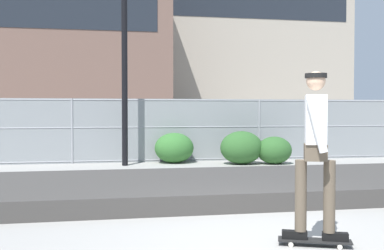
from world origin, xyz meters
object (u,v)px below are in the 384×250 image
at_px(shrub_left, 174,148).
at_px(shrub_right, 274,150).
at_px(parked_car_near, 83,129).
at_px(shrub_center, 241,148).
at_px(street_lamp, 124,9).
at_px(skateboard, 315,241).
at_px(skater, 315,143).

relative_size(shrub_left, shrub_right, 1.12).
xyz_separation_m(parked_car_near, shrub_left, (2.68, -3.93, -0.40)).
bearing_deg(shrub_center, shrub_left, 160.67).
relative_size(street_lamp, shrub_right, 6.84).
relative_size(skateboard, shrub_center, 0.68).
height_order(skateboard, shrub_left, shrub_left).
bearing_deg(shrub_center, parked_car_near, 134.54).
xyz_separation_m(shrub_left, shrub_center, (1.81, -0.64, 0.03)).
bearing_deg(skater, parked_car_near, 103.25).
bearing_deg(parked_car_near, skateboard, -76.75).
xyz_separation_m(parked_car_near, shrub_right, (5.40, -4.70, -0.45)).
distance_m(skater, shrub_center, 8.12).
xyz_separation_m(skateboard, shrub_right, (2.46, 7.80, 0.33)).
height_order(shrub_left, shrub_right, shrub_left).
height_order(street_lamp, shrub_center, street_lamp).
relative_size(skater, shrub_right, 1.86).
bearing_deg(parked_car_near, street_lamp, -73.60).
height_order(parked_car_near, shrub_center, parked_car_near).
relative_size(skateboard, skater, 0.44).
relative_size(skateboard, parked_car_near, 0.18).
xyz_separation_m(parked_car_near, shrub_center, (4.49, -4.56, -0.37)).
relative_size(parked_car_near, shrub_right, 4.44).
distance_m(shrub_left, shrub_right, 2.83).
xyz_separation_m(skateboard, shrub_left, (-0.27, 8.57, 0.38)).
height_order(skater, shrub_left, skater).
bearing_deg(shrub_right, shrub_left, 164.10).
relative_size(skateboard, shrub_right, 0.81).
height_order(shrub_left, shrub_center, shrub_center).
distance_m(street_lamp, shrub_right, 5.69).
distance_m(skater, shrub_left, 8.61).
bearing_deg(shrub_right, skateboard, -107.51).
height_order(skateboard, shrub_right, shrub_right).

